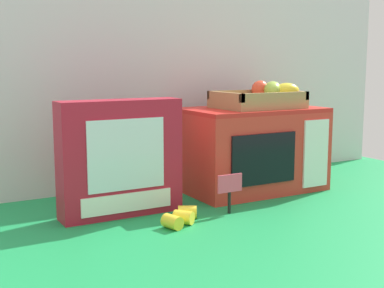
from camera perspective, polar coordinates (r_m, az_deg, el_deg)
ground_plane at (r=1.47m, az=3.57°, el=-5.92°), size 1.70×1.70×0.00m
display_back_panel at (r=1.65m, az=-1.36°, el=9.06°), size 1.61×0.03×0.76m
toy_microwave at (r=1.56m, az=6.52°, el=-0.54°), size 0.40×0.25×0.24m
food_groups_crate at (r=1.56m, az=7.65°, el=5.00°), size 0.25×0.18×0.08m
cookie_set_box at (r=1.29m, az=-7.80°, el=-1.55°), size 0.30×0.08×0.29m
price_sign at (r=1.31m, az=4.14°, el=-4.76°), size 0.07×0.01×0.10m
loose_toy_banana at (r=1.24m, az=-1.19°, el=-7.97°), size 0.12×0.10×0.03m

